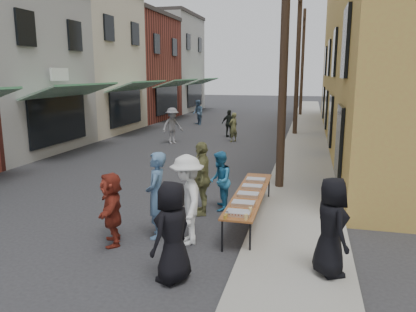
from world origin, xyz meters
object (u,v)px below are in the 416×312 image
Objects in this scene: guest_front_c at (220,181)px; utility_pole_mid at (298,58)px; utility_pole_near at (284,44)px; server at (331,227)px; utility_pole_far at (302,63)px; serving_table at (250,194)px; guest_front_a at (172,232)px; catering_tray_sausage at (238,213)px.

utility_pole_mid is at bearing 165.34° from guest_front_c.
server is (1.30, -5.64, -3.51)m from utility_pole_near.
utility_pole_mid is 14.93m from guest_front_c.
server is (1.30, -29.64, -3.51)m from utility_pole_far.
utility_pole_far is 2.25× the size of serving_table.
utility_pole_far is at bearing 88.94° from serving_table.
utility_pole_mid reaches higher than serving_table.
serving_table is (-0.50, -27.13, -3.79)m from utility_pole_far.
server reaches higher than serving_table.
utility_pole_mid is 4.92× the size of guest_front_a.
utility_pole_mid is 17.19m from catering_tray_sausage.
utility_pole_far is 5.05× the size of server.
guest_front_a is at bearing -8.45° from guest_front_c.
server is (2.73, -3.24, 0.19)m from guest_front_c.
server is (2.69, 0.73, 0.08)m from guest_front_a.
utility_pole_far is at bearing -20.71° from server.
guest_front_c is 0.90× the size of server.
utility_pole_near is 5.62× the size of guest_front_c.
serving_table is (-0.50, -3.13, -3.79)m from utility_pole_near.
guest_front_a is 1.14× the size of guest_front_c.
utility_pole_far is 18.00× the size of catering_tray_sausage.
server is at bearing -25.56° from catering_tray_sausage.
guest_front_a is at bearing 82.02° from server.
guest_front_c is (-0.93, 0.73, 0.09)m from serving_table.
utility_pole_mid is 2.25× the size of serving_table.
guest_front_c is at bearing -120.77° from utility_pole_near.
utility_pole_near and utility_pole_far have the same top height.
guest_front_a is (-0.89, -1.59, 0.12)m from catering_tray_sausage.
utility_pole_near reaches higher than guest_front_c.
catering_tray_sausage is 1.83m from guest_front_a.
utility_pole_mid is 5.05× the size of server.
utility_pole_far is 29.87m from server.
utility_pole_mid is at bearing -90.00° from utility_pole_far.
serving_table is 2.50× the size of guest_front_c.
catering_tray_sausage is at bearing 41.22° from server.
utility_pole_far is 27.39m from serving_table.
catering_tray_sausage is 2.00m from server.
utility_pole_mid is at bearing 88.11° from serving_table.
utility_pole_mid is 15.60m from serving_table.
utility_pole_mid is 18.00× the size of catering_tray_sausage.
serving_table is 3.37m from guest_front_a.
catering_tray_sausage reaches higher than serving_table.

